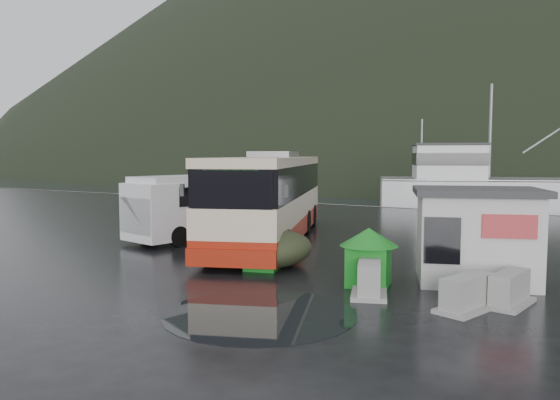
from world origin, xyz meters
The scene contains 14 objects.
ground centered at (0.00, 0.00, 0.00)m, with size 160.00×160.00×0.00m, color black.
harbor_water centered at (0.00, 110.00, 0.00)m, with size 300.00×180.00×0.02m, color black.
quay_edge centered at (0.00, 20.00, 0.00)m, with size 160.00×0.60×1.50m, color #999993.
coach_bus centered at (-0.82, 3.39, 0.00)m, with size 3.29×13.32×3.77m, color beige, non-canonical shape.
white_van centered at (-3.70, 2.36, 0.00)m, with size 2.26×6.59×2.76m, color silver, non-canonical shape.
waste_bin_left centered at (1.96, -1.67, 0.00)m, with size 1.03×1.03×1.44m, color #167F1D, non-canonical shape.
waste_bin_right centered at (5.63, -2.03, 0.00)m, with size 1.15×1.15×1.61m, color #167F1D, non-canonical shape.
dome_tent centered at (2.12, -1.05, 0.00)m, with size 2.11×2.95×1.16m, color #323821, non-canonical shape.
ticket_kiosk centered at (8.10, -0.18, 0.00)m, with size 3.42×2.59×2.67m, color silver, non-canonical shape.
jersey_barrier_a centered at (9.26, -2.20, 0.00)m, with size 0.81×1.62×0.81m, color #999993, non-canonical shape.
jersey_barrier_b centered at (8.47, -3.19, 0.00)m, with size 0.82×1.64×0.82m, color #999993, non-canonical shape.
jersey_barrier_c centered at (5.99, -2.91, 0.00)m, with size 0.89×1.78×0.89m, color #999993, non-canonical shape.
fishing_trawler centered at (6.88, 27.25, 0.00)m, with size 25.22×5.54×10.09m, color silver, non-canonical shape.
puddles centered at (2.56, -6.37, 0.01)m, with size 13.38×6.21×0.01m.
Camera 1 is at (10.93, -16.06, 3.59)m, focal length 35.00 mm.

